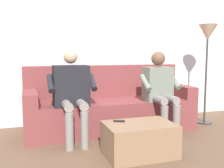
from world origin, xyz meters
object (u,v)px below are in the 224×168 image
(coffee_table, at_px, (139,139))
(person_right_seated, at_px, (72,89))
(couch, at_px, (110,108))
(floor_lamp, at_px, (207,40))
(remote_black, at_px, (119,121))
(person_left_seated, at_px, (160,87))

(coffee_table, relative_size, person_right_seated, 0.64)
(couch, height_order, coffee_table, couch)
(coffee_table, height_order, floor_lamp, floor_lamp)
(coffee_table, height_order, remote_black, remote_black)
(person_left_seated, bearing_deg, floor_lamp, -166.12)
(coffee_table, xyz_separation_m, floor_lamp, (-1.56, -0.94, 1.15))
(person_right_seated, bearing_deg, couch, -149.26)
(couch, bearing_deg, person_right_seated, 30.74)
(coffee_table, xyz_separation_m, person_left_seated, (-0.62, -0.70, 0.47))
(coffee_table, bearing_deg, person_right_seated, -49.58)
(floor_lamp, bearing_deg, person_right_seated, 5.47)
(person_left_seated, bearing_deg, person_right_seated, -1.12)
(couch, xyz_separation_m, person_right_seated, (0.62, 0.37, 0.36))
(couch, height_order, remote_black, couch)
(person_right_seated, height_order, floor_lamp, floor_lamp)
(couch, distance_m, remote_black, 0.99)
(coffee_table, bearing_deg, couch, -90.00)
(couch, xyz_separation_m, person_left_seated, (-0.62, 0.39, 0.34))
(person_left_seated, xyz_separation_m, remote_black, (0.81, 0.57, -0.28))
(person_left_seated, xyz_separation_m, person_right_seated, (1.24, -0.02, 0.02))
(person_left_seated, bearing_deg, remote_black, 35.29)
(person_right_seated, bearing_deg, remote_black, 125.65)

